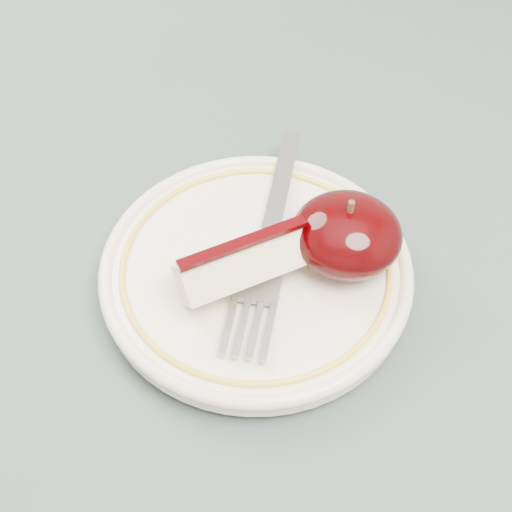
% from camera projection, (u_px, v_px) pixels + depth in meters
% --- Properties ---
extents(table, '(0.90, 0.90, 0.75)m').
position_uv_depth(table, '(135.00, 362.00, 0.52)').
color(table, brown).
rests_on(table, ground).
extents(plate, '(0.20, 0.20, 0.02)m').
position_uv_depth(plate, '(256.00, 270.00, 0.45)').
color(plate, beige).
rests_on(plate, table).
extents(apple_half, '(0.07, 0.06, 0.05)m').
position_uv_depth(apple_half, '(347.00, 235.00, 0.43)').
color(apple_half, black).
rests_on(apple_half, plate).
extents(apple_wedge, '(0.09, 0.08, 0.04)m').
position_uv_depth(apple_wedge, '(243.00, 263.00, 0.42)').
color(apple_wedge, beige).
rests_on(apple_wedge, plate).
extents(fork, '(0.03, 0.19, 0.00)m').
position_uv_depth(fork, '(269.00, 239.00, 0.45)').
color(fork, '#919499').
rests_on(fork, plate).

